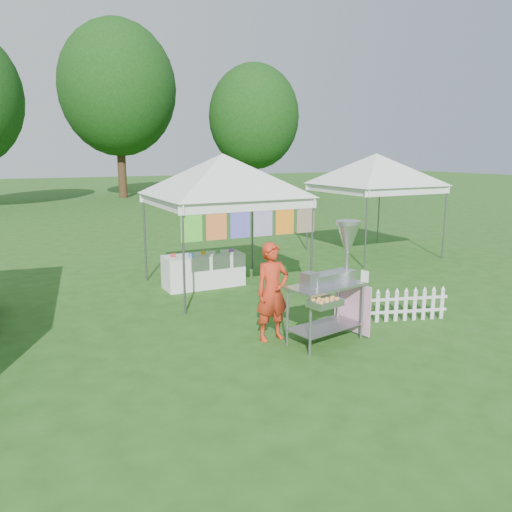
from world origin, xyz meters
TOP-DOWN VIEW (x-y plane):
  - ground at (0.00, 0.00)m, footprint 120.00×120.00m
  - canopy_main at (0.00, 3.49)m, footprint 4.24×4.24m
  - canopy_right at (5.50, 5.00)m, footprint 4.24×4.24m
  - tree_mid at (3.00, 28.00)m, footprint 7.60×7.60m
  - tree_right at (10.00, 22.00)m, footprint 5.60×5.60m
  - donut_cart at (0.33, -0.29)m, footprint 1.41×1.17m
  - vendor at (-0.57, 0.17)m, footprint 0.60×0.41m
  - picket_fence at (1.95, -0.09)m, footprint 1.73×0.55m
  - display_table at (-0.38, 3.79)m, footprint 1.80×0.70m

SIDE VIEW (x-z plane):
  - ground at x=0.00m, z-range 0.00..0.00m
  - picket_fence at x=1.95m, z-range 0.01..0.57m
  - display_table at x=-0.38m, z-range 0.00..0.75m
  - vendor at x=-0.57m, z-range 0.00..1.62m
  - donut_cart at x=0.33m, z-range 0.17..2.11m
  - canopy_main at x=0.00m, z-range 1.26..4.71m
  - canopy_right at x=5.50m, z-range 1.27..4.72m
  - tree_right at x=10.00m, z-range 0.97..9.39m
  - tree_mid at x=3.00m, z-range 1.38..12.90m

